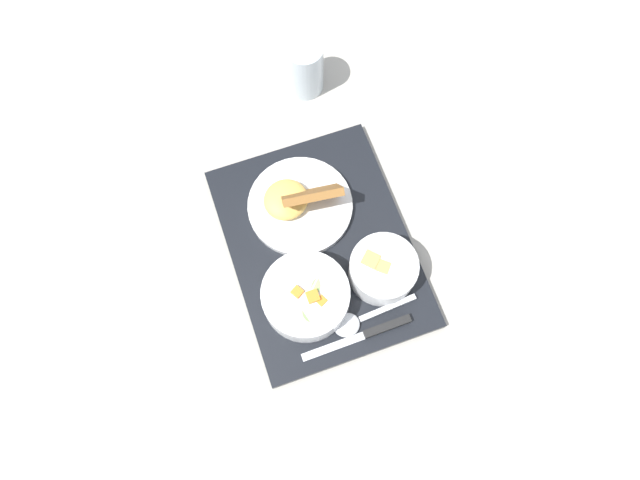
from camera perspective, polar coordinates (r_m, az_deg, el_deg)
The scene contains 8 objects.
ground_plane at distance 0.98m, azimuth -0.00°, elevation -0.89°, with size 4.00×4.00×0.00m, color #ADA89E.
serving_tray at distance 0.98m, azimuth -0.00°, elevation -0.73°, with size 0.40×0.31×0.02m.
bowl_salad at distance 0.91m, azimuth -1.41°, elevation -5.62°, with size 0.14×0.14×0.06m.
bowl_soup at distance 0.93m, azimuth 6.32°, elevation -2.89°, with size 0.11×0.11×0.06m.
plate_main at distance 0.98m, azimuth -2.11°, elevation 3.78°, with size 0.18×0.18×0.09m.
knife at distance 0.93m, azimuth 5.46°, elevation -9.07°, with size 0.02×0.19×0.01m.
spoon at distance 0.93m, azimuth 3.84°, elevation -8.01°, with size 0.04×0.15×0.01m.
glass_water at distance 1.09m, azimuth -1.54°, elevation 16.65°, with size 0.07×0.07×0.11m.
Camera 1 is at (-0.29, 0.09, 0.94)m, focal length 32.00 mm.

